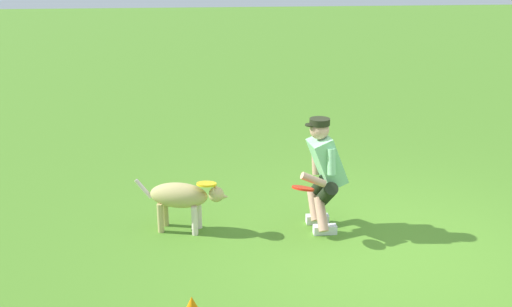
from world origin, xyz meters
The scene contains 5 objects.
ground_plane centered at (0.00, 0.00, 0.00)m, with size 60.00×60.00×0.00m, color #4E8427.
person centered at (0.59, -0.65, 0.70)m, with size 0.56×0.65×1.29m.
dog centered at (2.14, -0.76, 0.40)m, with size 1.05×0.45×0.59m.
frisbee_flying centered at (1.88, -0.68, 0.58)m, with size 0.22×0.22×0.02m, color yellow.
frisbee_held centered at (0.87, -0.38, 0.61)m, with size 0.24×0.24×0.02m, color red.
Camera 1 is at (1.96, 5.30, 2.96)m, focal length 41.29 mm.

